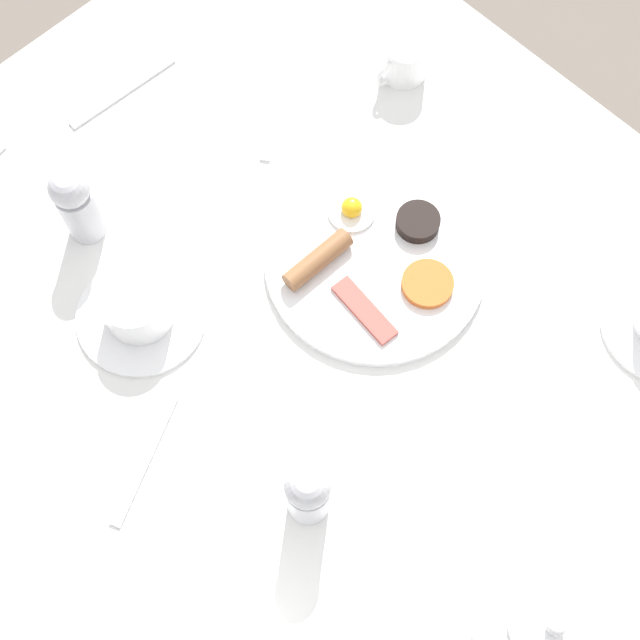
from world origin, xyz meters
The scene contains 11 objects.
ground_plane centered at (0.00, 0.00, 0.00)m, with size 8.00×8.00×0.00m, color #70665B.
table centered at (0.00, 0.00, 0.68)m, with size 0.99×1.17×0.74m.
breakfast_plate centered at (-0.11, -0.01, 0.75)m, with size 0.27×0.27×0.04m.
teapot_far centered at (0.09, 0.41, 0.80)m, with size 0.12×0.19×0.14m.
teacup_with_saucer_right centered at (0.14, -0.16, 0.77)m, with size 0.16×0.16×0.06m.
creamer_jug centered at (-0.34, -0.19, 0.77)m, with size 0.09×0.06×0.06m.
pepper_grinder centered at (0.12, -0.30, 0.81)m, with size 0.05×0.05×0.12m.
salt_grinder centered at (0.16, 0.14, 0.81)m, with size 0.05×0.05×0.12m.
knife_by_plate centered at (-0.19, -0.27, 0.74)m, with size 0.16×0.13×0.00m.
spoon_for_tea centered at (0.26, -0.02, 0.74)m, with size 0.15×0.08×0.00m.
fork_spare centered at (-0.05, -0.43, 0.74)m, with size 0.17×0.02×0.00m.
Camera 1 is at (0.28, 0.29, 1.73)m, focal length 50.00 mm.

